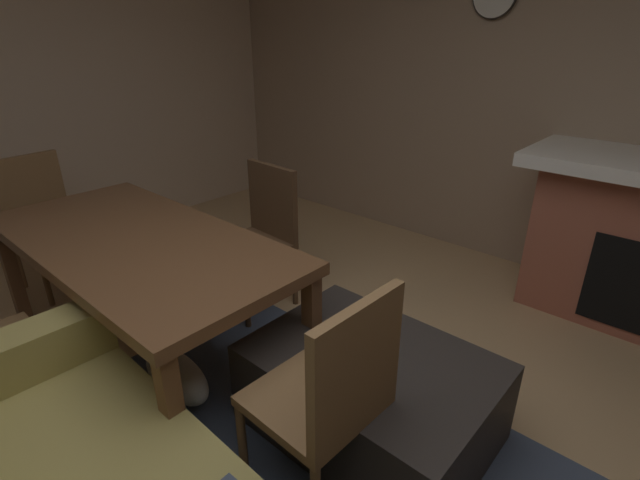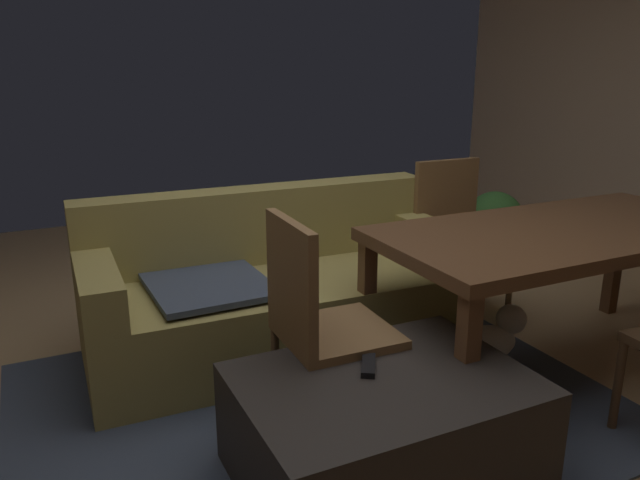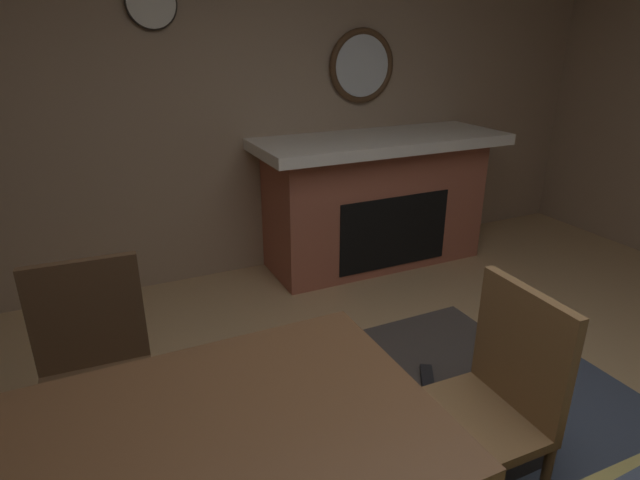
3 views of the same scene
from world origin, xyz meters
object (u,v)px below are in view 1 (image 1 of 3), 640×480
Objects in this scene: tv_remote at (363,365)px; small_dog at (173,370)px; dining_chair_west at (332,391)px; dining_table at (138,250)px; dining_chair_east at (44,215)px; ottoman_coffee_table at (370,393)px; dining_chair_south at (261,229)px.

tv_remote reaches higher than small_dog.
dining_chair_west is (-0.07, 0.29, 0.10)m from tv_remote.
small_dog is at bearing 55.76° from tv_remote.
dining_chair_east is at bearing 0.34° from dining_table.
tv_remote is at bearing -75.56° from dining_chair_west.
small_dog is at bearing 164.16° from dining_table.
ottoman_coffee_table is 1.12× the size of dining_chair_west.
dining_table is at bearing 16.80° from ottoman_coffee_table.
small_dog is (-0.38, 0.11, -0.50)m from dining_table.
dining_chair_south is at bearing -68.38° from small_dog.
ottoman_coffee_table is 0.56× the size of dining_table.
dining_table is at bearing -15.84° from small_dog.
small_dog is (-1.70, 0.10, -0.36)m from dining_chair_east.
dining_chair_east is at bearing 8.46° from ottoman_coffee_table.
dining_chair_south is 1.07m from small_dog.
small_dog is at bearing 176.66° from dining_chair_east.
dining_table is (1.23, 0.37, 0.46)m from ottoman_coffee_table.
dining_chair_west is at bearing 179.89° from dining_table.
dining_chair_east and dining_chair_west have the same top height.
small_dog is (0.87, 0.39, -0.26)m from tv_remote.
tv_remote is (-0.02, 0.09, 0.22)m from ottoman_coffee_table.
dining_chair_west is at bearing -173.67° from small_dog.
dining_chair_east is (2.57, 0.29, 0.10)m from tv_remote.
dining_table is 1.33m from dining_chair_east.
dining_chair_west reaches higher than tv_remote.
dining_chair_west reaches higher than small_dog.
tv_remote is at bearing -167.09° from dining_table.
dining_chair_west is 1.74× the size of small_dog.
tv_remote is 1.36m from dining_chair_south.
dining_chair_south is 1.00× the size of dining_chair_east.
dining_chair_west reaches higher than ottoman_coffee_table.
ottoman_coffee_table is 1.95× the size of small_dog.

